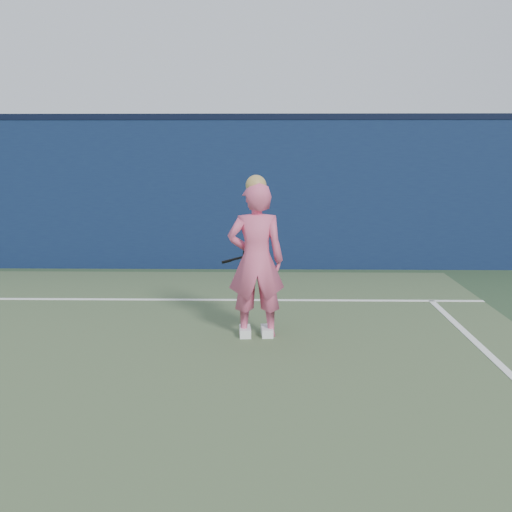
{
  "coord_description": "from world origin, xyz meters",
  "views": [
    {
      "loc": [
        2.6,
        -4.44,
        2.03
      ],
      "look_at": [
        2.47,
        2.35,
        0.89
      ],
      "focal_mm": 45.0,
      "sensor_mm": 36.0,
      "label": 1
    }
  ],
  "objects": [
    {
      "name": "backstop_wall",
      "position": [
        0.0,
        6.5,
        1.25
      ],
      "size": [
        24.0,
        0.4,
        2.5
      ],
      "primitive_type": "cube",
      "color": "#0E1A3D",
      "rests_on": "ground"
    },
    {
      "name": "wall_cap",
      "position": [
        0.0,
        6.5,
        2.55
      ],
      "size": [
        24.0,
        0.42,
        0.1
      ],
      "primitive_type": "cube",
      "color": "black",
      "rests_on": "backstop_wall"
    },
    {
      "name": "player",
      "position": [
        2.47,
        2.35,
        0.85
      ],
      "size": [
        0.64,
        0.45,
        1.76
      ],
      "rotation": [
        0.0,
        0.0,
        3.22
      ],
      "color": "#DD567E",
      "rests_on": "ground"
    },
    {
      "name": "racket",
      "position": [
        2.43,
        2.76,
        0.83
      ],
      "size": [
        0.53,
        0.13,
        0.29
      ],
      "rotation": [
        0.0,
        0.0,
        -0.2
      ],
      "color": "black",
      "rests_on": "ground"
    }
  ]
}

